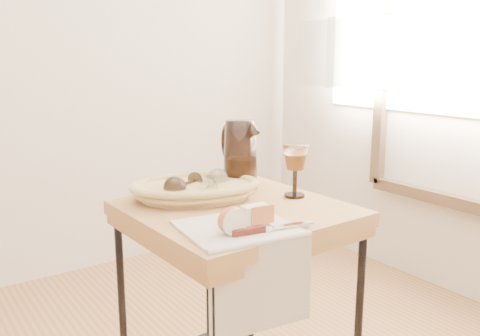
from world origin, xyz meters
TOP-DOWN VIEW (x-y plane):
  - side_table at (0.34, 0.25)m, footprint 0.60×0.60m
  - tea_towel at (0.23, 0.08)m, footprint 0.31×0.29m
  - bread_basket at (0.28, 0.39)m, footprint 0.42×0.36m
  - goblet_lying_a at (0.25, 0.41)m, footprint 0.13×0.11m
  - goblet_lying_b at (0.33, 0.37)m, footprint 0.14×0.14m
  - pitcher at (0.48, 0.43)m, footprint 0.21×0.27m
  - wine_goblet at (0.55, 0.23)m, footprint 0.09×0.09m
  - apple_half at (0.18, 0.05)m, footprint 0.08×0.04m
  - apple_wedge at (0.28, 0.08)m, footprint 0.07×0.04m
  - table_knife at (0.27, 0.01)m, footprint 0.23×0.06m

SIDE VIEW (x-z plane):
  - side_table at x=0.34m, z-range 0.00..0.75m
  - tea_towel at x=0.23m, z-range 0.75..0.75m
  - table_knife at x=0.27m, z-range 0.75..0.77m
  - bread_basket at x=0.28m, z-range 0.75..0.80m
  - apple_wedge at x=0.28m, z-range 0.75..0.80m
  - apple_half at x=0.18m, z-range 0.75..0.82m
  - goblet_lying_a at x=0.25m, z-range 0.76..0.83m
  - goblet_lying_b at x=0.33m, z-range 0.76..0.83m
  - wine_goblet at x=0.55m, z-range 0.75..0.92m
  - pitcher at x=0.48m, z-range 0.73..1.00m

